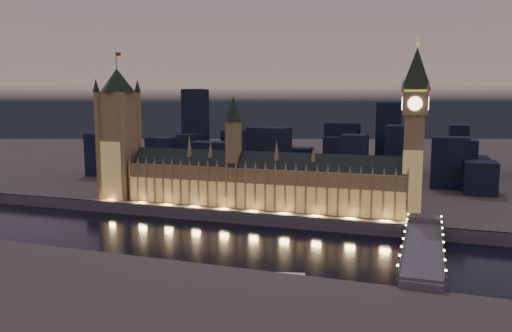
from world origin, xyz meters
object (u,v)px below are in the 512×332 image
(victoria_tower, at_px, (118,127))
(elizabeth_tower, at_px, (415,119))
(palace_of_westminster, at_px, (259,181))
(river_boat, at_px, (281,281))
(westminster_bridge, at_px, (423,250))

(victoria_tower, height_order, elizabeth_tower, elizabeth_tower)
(palace_of_westminster, bearing_deg, victoria_tower, 179.91)
(palace_of_westminster, xyz_separation_m, river_boat, (51.78, -119.74, -24.81))
(westminster_bridge, xyz_separation_m, river_boat, (-60.00, -54.56, -4.43))
(elizabeth_tower, bearing_deg, victoria_tower, -180.00)
(victoria_tower, height_order, river_boat, victoria_tower)
(palace_of_westminster, height_order, river_boat, palace_of_westminster)
(westminster_bridge, bearing_deg, victoria_tower, 163.90)
(palace_of_westminster, bearing_deg, elizabeth_tower, 0.11)
(palace_of_westminster, distance_m, elizabeth_tower, 112.75)
(victoria_tower, bearing_deg, elizabeth_tower, 0.00)
(victoria_tower, height_order, westminster_bridge, victoria_tower)
(elizabeth_tower, relative_size, river_boat, 2.69)
(westminster_bridge, bearing_deg, palace_of_westminster, 149.75)
(palace_of_westminster, height_order, victoria_tower, victoria_tower)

